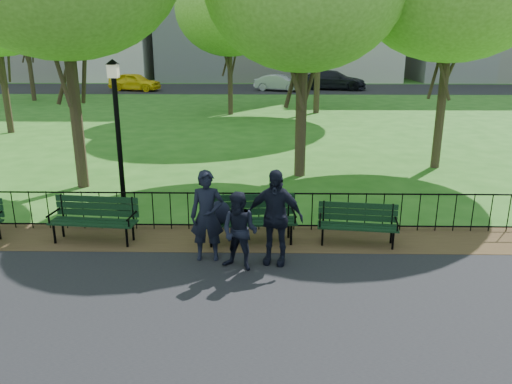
{
  "coord_description": "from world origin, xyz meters",
  "views": [
    {
      "loc": [
        0.74,
        -8.62,
        4.2
      ],
      "look_at": [
        0.55,
        1.5,
        1.07
      ],
      "focal_mm": 35.0,
      "sensor_mm": 36.0,
      "label": 1
    }
  ],
  "objects_px": {
    "lamppost": "(118,131)",
    "taxi": "(135,82)",
    "person_mid": "(240,231)",
    "sedan_dark": "(333,80)",
    "person_left": "(207,216)",
    "sedan_silver": "(279,83)",
    "park_bench_right_a": "(358,220)",
    "park_bench_main": "(237,213)",
    "person_right": "(275,217)",
    "park_bench_left_a": "(95,215)",
    "tree_far_c": "(229,9)"
  },
  "relations": [
    {
      "from": "tree_far_c",
      "to": "person_mid",
      "type": "xyz_separation_m",
      "value": [
        1.53,
        -20.0,
        -4.92
      ]
    },
    {
      "from": "park_bench_main",
      "to": "lamppost",
      "type": "height_order",
      "value": "lamppost"
    },
    {
      "from": "park_bench_left_a",
      "to": "park_bench_main",
      "type": "bearing_deg",
      "value": 3.9
    },
    {
      "from": "park_bench_right_a",
      "to": "person_mid",
      "type": "xyz_separation_m",
      "value": [
        -2.42,
        -1.28,
        0.23
      ]
    },
    {
      "from": "park_bench_main",
      "to": "sedan_silver",
      "type": "height_order",
      "value": "sedan_silver"
    },
    {
      "from": "taxi",
      "to": "sedan_dark",
      "type": "distance_m",
      "value": 16.55
    },
    {
      "from": "person_right",
      "to": "park_bench_right_a",
      "type": "bearing_deg",
      "value": 42.52
    },
    {
      "from": "sedan_silver",
      "to": "taxi",
      "type": "bearing_deg",
      "value": 109.89
    },
    {
      "from": "lamppost",
      "to": "taxi",
      "type": "bearing_deg",
      "value": 103.62
    },
    {
      "from": "park_bench_main",
      "to": "tree_far_c",
      "type": "bearing_deg",
      "value": 88.79
    },
    {
      "from": "lamppost",
      "to": "park_bench_main",
      "type": "bearing_deg",
      "value": -34.46
    },
    {
      "from": "sedan_silver",
      "to": "park_bench_main",
      "type": "bearing_deg",
      "value": -163.05
    },
    {
      "from": "park_bench_main",
      "to": "park_bench_right_a",
      "type": "distance_m",
      "value": 2.56
    },
    {
      "from": "person_mid",
      "to": "sedan_dark",
      "type": "xyz_separation_m",
      "value": [
        6.18,
        34.36,
        0.04
      ]
    },
    {
      "from": "park_bench_main",
      "to": "lamppost",
      "type": "relative_size",
      "value": 0.53
    },
    {
      "from": "person_right",
      "to": "sedan_silver",
      "type": "relative_size",
      "value": 0.46
    },
    {
      "from": "park_bench_main",
      "to": "park_bench_right_a",
      "type": "xyz_separation_m",
      "value": [
        2.55,
        0.05,
        -0.15
      ]
    },
    {
      "from": "taxi",
      "to": "sedan_silver",
      "type": "distance_m",
      "value": 11.93
    },
    {
      "from": "park_bench_main",
      "to": "sedan_dark",
      "type": "height_order",
      "value": "sedan_dark"
    },
    {
      "from": "park_bench_left_a",
      "to": "sedan_dark",
      "type": "bearing_deg",
      "value": 79.97
    },
    {
      "from": "person_left",
      "to": "park_bench_right_a",
      "type": "bearing_deg",
      "value": 14.04
    },
    {
      "from": "park_bench_main",
      "to": "sedan_dark",
      "type": "xyz_separation_m",
      "value": [
        6.3,
        33.12,
        0.12
      ]
    },
    {
      "from": "person_mid",
      "to": "person_right",
      "type": "xyz_separation_m",
      "value": [
        0.65,
        0.29,
        0.18
      ]
    },
    {
      "from": "person_right",
      "to": "park_bench_main",
      "type": "bearing_deg",
      "value": 142.98
    },
    {
      "from": "person_left",
      "to": "person_mid",
      "type": "distance_m",
      "value": 0.79
    },
    {
      "from": "person_left",
      "to": "lamppost",
      "type": "bearing_deg",
      "value": 129.22
    },
    {
      "from": "park_bench_main",
      "to": "person_mid",
      "type": "height_order",
      "value": "person_mid"
    },
    {
      "from": "person_mid",
      "to": "sedan_dark",
      "type": "bearing_deg",
      "value": 101.84
    },
    {
      "from": "park_bench_left_a",
      "to": "park_bench_right_a",
      "type": "xyz_separation_m",
      "value": [
        5.59,
        -0.05,
        -0.06
      ]
    },
    {
      "from": "lamppost",
      "to": "tree_far_c",
      "type": "distance_m",
      "value": 17.2
    },
    {
      "from": "taxi",
      "to": "person_right",
      "type": "bearing_deg",
      "value": -147.71
    },
    {
      "from": "tree_far_c",
      "to": "sedan_dark",
      "type": "bearing_deg",
      "value": 61.78
    },
    {
      "from": "park_bench_main",
      "to": "person_mid",
      "type": "xyz_separation_m",
      "value": [
        0.13,
        -1.23,
        0.08
      ]
    },
    {
      "from": "tree_far_c",
      "to": "sedan_silver",
      "type": "relative_size",
      "value": 2.03
    },
    {
      "from": "park_bench_main",
      "to": "person_right",
      "type": "bearing_deg",
      "value": -55.84
    },
    {
      "from": "park_bench_main",
      "to": "person_right",
      "type": "distance_m",
      "value": 1.25
    },
    {
      "from": "lamppost",
      "to": "sedan_silver",
      "type": "bearing_deg",
      "value": 81.05
    },
    {
      "from": "person_left",
      "to": "sedan_silver",
      "type": "relative_size",
      "value": 0.45
    },
    {
      "from": "person_left",
      "to": "sedan_dark",
      "type": "xyz_separation_m",
      "value": [
        6.83,
        33.93,
        -0.11
      ]
    },
    {
      "from": "park_bench_right_a",
      "to": "tree_far_c",
      "type": "xyz_separation_m",
      "value": [
        -3.95,
        18.72,
        5.14
      ]
    },
    {
      "from": "person_left",
      "to": "sedan_silver",
      "type": "bearing_deg",
      "value": 84.55
    },
    {
      "from": "park_bench_main",
      "to": "person_right",
      "type": "relative_size",
      "value": 1.06
    },
    {
      "from": "lamppost",
      "to": "taxi",
      "type": "relative_size",
      "value": 0.87
    },
    {
      "from": "lamppost",
      "to": "sedan_silver",
      "type": "distance_m",
      "value": 30.22
    },
    {
      "from": "park_bench_right_a",
      "to": "sedan_silver",
      "type": "relative_size",
      "value": 0.42
    },
    {
      "from": "park_bench_right_a",
      "to": "sedan_dark",
      "type": "distance_m",
      "value": 33.29
    },
    {
      "from": "lamppost",
      "to": "sedan_dark",
      "type": "distance_m",
      "value": 32.46
    },
    {
      "from": "park_bench_right_a",
      "to": "sedan_silver",
      "type": "height_order",
      "value": "sedan_silver"
    },
    {
      "from": "tree_far_c",
      "to": "taxi",
      "type": "xyz_separation_m",
      "value": [
        -8.8,
        13.13,
        -4.94
      ]
    },
    {
      "from": "person_right",
      "to": "sedan_silver",
      "type": "height_order",
      "value": "person_right"
    }
  ]
}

